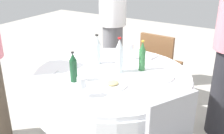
{
  "coord_description": "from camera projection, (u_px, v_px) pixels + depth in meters",
  "views": [
    {
      "loc": [
        -1.81,
        -1.1,
        1.69
      ],
      "look_at": [
        0.0,
        0.0,
        0.8
      ],
      "focal_mm": 42.77,
      "sensor_mm": 36.0,
      "label": 1
    }
  ],
  "objects": [
    {
      "name": "knife_left",
      "position": [
        101.0,
        71.0,
        2.35
      ],
      "size": [
        0.02,
        0.18,
        0.0
      ],
      "primitive_type": "cube",
      "rotation": [
        0.0,
        0.0,
        1.57
      ],
      "color": "silver",
      "rests_on": "dining_table"
    },
    {
      "name": "plate_right",
      "position": [
        159.0,
        77.0,
        2.24
      ],
      "size": [
        0.25,
        0.25,
        0.02
      ],
      "color": "white",
      "rests_on": "dining_table"
    },
    {
      "name": "wine_glass_near",
      "position": [
        82.0,
        83.0,
        1.9
      ],
      "size": [
        0.07,
        0.07,
        0.15
      ],
      "color": "white",
      "rests_on": "dining_table"
    },
    {
      "name": "bottle_green_rear",
      "position": [
        142.0,
        57.0,
        2.34
      ],
      "size": [
        0.06,
        0.06,
        0.28
      ],
      "color": "#2D6B38",
      "rests_on": "dining_table"
    },
    {
      "name": "bottle_clear_inner",
      "position": [
        119.0,
        56.0,
        2.3
      ],
      "size": [
        0.07,
        0.07,
        0.31
      ],
      "color": "silver",
      "rests_on": "dining_table"
    },
    {
      "name": "knife_outer",
      "position": [
        53.0,
        75.0,
        2.28
      ],
      "size": [
        0.18,
        0.05,
        0.0
      ],
      "primitive_type": "cube",
      "rotation": [
        0.0,
        0.0,
        0.22
      ],
      "color": "silver",
      "rests_on": "dining_table"
    },
    {
      "name": "person_rear",
      "position": [
        113.0,
        27.0,
        3.39
      ],
      "size": [
        0.34,
        0.34,
        1.6
      ],
      "rotation": [
        0.0,
        0.0,
        -1.03
      ],
      "color": "slate",
      "rests_on": "ground_plane"
    },
    {
      "name": "plate_mid",
      "position": [
        113.0,
        85.0,
        2.09
      ],
      "size": [
        0.23,
        0.23,
        0.04
      ],
      "color": "white",
      "rests_on": "dining_table"
    },
    {
      "name": "wine_glass_inner",
      "position": [
        130.0,
        48.0,
        2.6
      ],
      "size": [
        0.06,
        0.06,
        0.16
      ],
      "color": "white",
      "rests_on": "dining_table"
    },
    {
      "name": "dining_table",
      "position": [
        112.0,
        88.0,
        2.38
      ],
      "size": [
        1.39,
        1.39,
        0.74
      ],
      "color": "white",
      "rests_on": "ground_plane"
    },
    {
      "name": "bottle_dark_green_outer",
      "position": [
        73.0,
        68.0,
        2.13
      ],
      "size": [
        0.06,
        0.06,
        0.25
      ],
      "color": "#194728",
      "rests_on": "dining_table"
    },
    {
      "name": "chair_far",
      "position": [
        159.0,
        62.0,
        3.17
      ],
      "size": [
        0.42,
        0.42,
        0.87
      ],
      "rotation": [
        0.0,
        0.0,
        4.66
      ],
      "color": "brown",
      "rests_on": "ground_plane"
    },
    {
      "name": "folded_napkin",
      "position": [
        149.0,
        56.0,
        2.69
      ],
      "size": [
        0.16,
        0.16,
        0.02
      ],
      "primitive_type": "cube",
      "rotation": [
        0.0,
        0.0,
        -0.23
      ],
      "color": "white",
      "rests_on": "dining_table"
    },
    {
      "name": "fork_inner",
      "position": [
        87.0,
        58.0,
        2.65
      ],
      "size": [
        0.15,
        0.12,
        0.0
      ],
      "primitive_type": "cube",
      "rotation": [
        0.0,
        0.0,
        5.62
      ],
      "color": "silver",
      "rests_on": "dining_table"
    },
    {
      "name": "bottle_clear_left",
      "position": [
        97.0,
        50.0,
        2.48
      ],
      "size": [
        0.07,
        0.07,
        0.28
      ],
      "color": "silver",
      "rests_on": "dining_table"
    }
  ]
}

